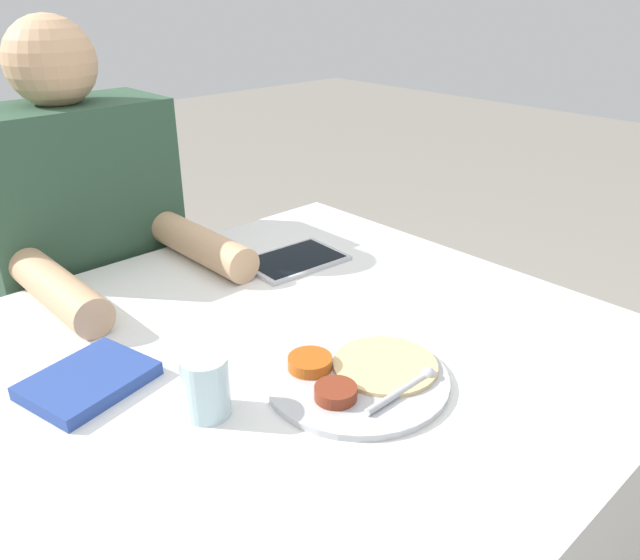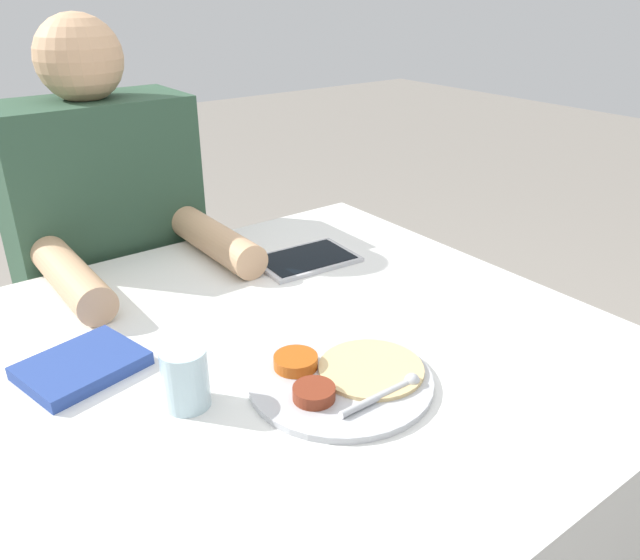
% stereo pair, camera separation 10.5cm
% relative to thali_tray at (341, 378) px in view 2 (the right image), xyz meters
% --- Properties ---
extents(dining_table, '(1.02, 0.96, 0.76)m').
position_rel_thali_tray_xyz_m(dining_table, '(-0.01, 0.14, -0.39)').
color(dining_table, silver).
rests_on(dining_table, ground_plane).
extents(thali_tray, '(0.26, 0.26, 0.03)m').
position_rel_thali_tray_xyz_m(thali_tray, '(0.00, 0.00, 0.00)').
color(thali_tray, '#B7BABF').
rests_on(thali_tray, dining_table).
extents(red_notebook, '(0.19, 0.16, 0.02)m').
position_rel_thali_tray_xyz_m(red_notebook, '(-0.28, 0.25, 0.00)').
color(red_notebook, silver).
rests_on(red_notebook, dining_table).
extents(tablet_device, '(0.21, 0.14, 0.01)m').
position_rel_thali_tray_xyz_m(tablet_device, '(0.21, 0.37, -0.00)').
color(tablet_device, '#B7B7BC').
rests_on(tablet_device, dining_table).
extents(person_diner, '(0.39, 0.49, 1.22)m').
position_rel_thali_tray_xyz_m(person_diner, '(-0.07, 0.73, -0.19)').
color(person_diner, black).
rests_on(person_diner, ground_plane).
extents(drinking_glass, '(0.06, 0.06, 0.09)m').
position_rel_thali_tray_xyz_m(drinking_glass, '(-0.20, 0.08, 0.03)').
color(drinking_glass, silver).
rests_on(drinking_glass, dining_table).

